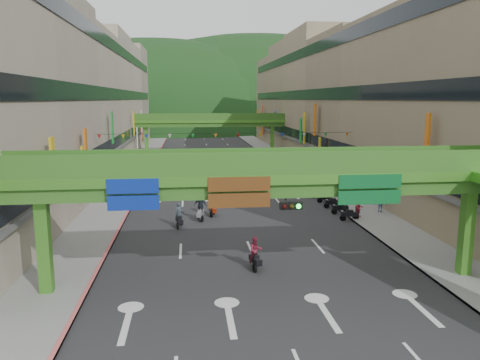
{
  "coord_description": "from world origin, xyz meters",
  "views": [
    {
      "loc": [
        -3.91,
        -16.91,
        9.62
      ],
      "look_at": [
        0.0,
        18.0,
        3.5
      ],
      "focal_mm": 35.0,
      "sensor_mm": 36.0,
      "label": 1
    }
  ],
  "objects_px": {
    "car_silver": "(168,165)",
    "overpass_near": "(287,189)",
    "scooter_rider_near": "(179,216)",
    "pedestrian_red": "(359,210)",
    "car_yellow": "(226,163)",
    "scooter_rider_mid": "(255,253)"
  },
  "relations": [
    {
      "from": "scooter_rider_near",
      "to": "pedestrian_red",
      "type": "distance_m",
      "value": 14.49
    },
    {
      "from": "car_yellow",
      "to": "pedestrian_red",
      "type": "xyz_separation_m",
      "value": [
        8.39,
        -29.54,
        0.07
      ]
    },
    {
      "from": "scooter_rider_mid",
      "to": "car_yellow",
      "type": "relative_size",
      "value": 0.47
    },
    {
      "from": "car_yellow",
      "to": "pedestrian_red",
      "type": "relative_size",
      "value": 2.67
    },
    {
      "from": "scooter_rider_near",
      "to": "overpass_near",
      "type": "bearing_deg",
      "value": -65.55
    },
    {
      "from": "scooter_rider_near",
      "to": "scooter_rider_mid",
      "type": "bearing_deg",
      "value": -64.53
    },
    {
      "from": "scooter_rider_mid",
      "to": "car_yellow",
      "type": "bearing_deg",
      "value": 87.69
    },
    {
      "from": "overpass_near",
      "to": "car_yellow",
      "type": "height_order",
      "value": "overpass_near"
    },
    {
      "from": "car_silver",
      "to": "pedestrian_red",
      "type": "height_order",
      "value": "pedestrian_red"
    },
    {
      "from": "car_silver",
      "to": "pedestrian_red",
      "type": "xyz_separation_m",
      "value": [
        16.47,
        -28.14,
        0.08
      ]
    },
    {
      "from": "car_silver",
      "to": "scooter_rider_near",
      "type": "bearing_deg",
      "value": -82.81
    },
    {
      "from": "scooter_rider_near",
      "to": "scooter_rider_mid",
      "type": "distance_m",
      "value": 10.37
    },
    {
      "from": "car_silver",
      "to": "pedestrian_red",
      "type": "relative_size",
      "value": 2.69
    },
    {
      "from": "overpass_near",
      "to": "scooter_rider_near",
      "type": "height_order",
      "value": "overpass_near"
    },
    {
      "from": "car_silver",
      "to": "overpass_near",
      "type": "bearing_deg",
      "value": -76.36
    },
    {
      "from": "scooter_rider_near",
      "to": "pedestrian_red",
      "type": "height_order",
      "value": "scooter_rider_near"
    },
    {
      "from": "car_yellow",
      "to": "scooter_rider_mid",
      "type": "bearing_deg",
      "value": -84.56
    },
    {
      "from": "car_silver",
      "to": "scooter_rider_mid",
      "type": "bearing_deg",
      "value": -77.22
    },
    {
      "from": "overpass_near",
      "to": "car_yellow",
      "type": "bearing_deg",
      "value": 89.36
    },
    {
      "from": "car_yellow",
      "to": "overpass_near",
      "type": "bearing_deg",
      "value": -82.89
    },
    {
      "from": "scooter_rider_near",
      "to": "pedestrian_red",
      "type": "xyz_separation_m",
      "value": [
        14.46,
        0.97,
        -0.12
      ]
    },
    {
      "from": "scooter_rider_mid",
      "to": "scooter_rider_near",
      "type": "bearing_deg",
      "value": 115.47
    }
  ]
}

